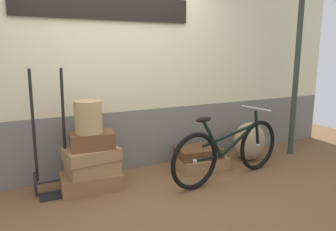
{
  "coord_description": "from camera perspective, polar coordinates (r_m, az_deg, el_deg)",
  "views": [
    {
      "loc": [
        -1.27,
        -3.08,
        1.54
      ],
      "look_at": [
        0.41,
        0.24,
        0.79
      ],
      "focal_mm": 34.03,
      "sensor_mm": 36.0,
      "label": 1
    }
  ],
  "objects": [
    {
      "name": "suitcase_0",
      "position": [
        3.8,
        -13.61,
        -11.35
      ],
      "size": [
        0.68,
        0.46,
        0.19
      ],
      "primitive_type": "cube",
      "rotation": [
        0.0,
        0.0,
        -0.07
      ],
      "color": "olive",
      "rests_on": "ground"
    },
    {
      "name": "suitcase_5",
      "position": [
        4.29,
        5.48,
        -6.55
      ],
      "size": [
        0.61,
        0.46,
        0.13
      ],
      "primitive_type": "cube",
      "rotation": [
        0.0,
        0.0,
        -0.12
      ],
      "color": "brown",
      "rests_on": "suitcase_4"
    },
    {
      "name": "suitcase_2",
      "position": [
        3.69,
        -13.51,
        -6.73
      ],
      "size": [
        0.62,
        0.45,
        0.13
      ],
      "primitive_type": "cube",
      "rotation": [
        0.0,
        0.0,
        0.11
      ],
      "color": "#9E754C",
      "rests_on": "suitcase_1"
    },
    {
      "name": "suitcase_3",
      "position": [
        3.66,
        -13.44,
        -4.33
      ],
      "size": [
        0.5,
        0.35,
        0.18
      ],
      "primitive_type": "cube",
      "rotation": [
        0.0,
        0.0,
        -0.1
      ],
      "color": "brown",
      "rests_on": "suitcase_2"
    },
    {
      "name": "station_building",
      "position": [
        4.13,
        -8.88,
        9.09
      ],
      "size": [
        7.21,
        0.74,
        2.76
      ],
      "color": "slate",
      "rests_on": "ground"
    },
    {
      "name": "suitcase_4",
      "position": [
        4.35,
        5.78,
        -8.3
      ],
      "size": [
        0.67,
        0.49,
        0.16
      ],
      "primitive_type": "cube",
      "rotation": [
        0.0,
        0.0,
        -0.05
      ],
      "color": "#9E754C",
      "rests_on": "ground"
    },
    {
      "name": "ground",
      "position": [
        3.68,
        -4.11,
        -13.88
      ],
      "size": [
        9.21,
        5.2,
        0.06
      ],
      "primitive_type": "cube",
      "color": "brown"
    },
    {
      "name": "wicker_basket",
      "position": [
        3.58,
        -14.08,
        -0.25
      ],
      "size": [
        0.3,
        0.3,
        0.36
      ],
      "primitive_type": "cylinder",
      "color": "tan",
      "rests_on": "suitcase_3"
    },
    {
      "name": "suitcase_1",
      "position": [
        3.75,
        -13.34,
        -8.79
      ],
      "size": [
        0.59,
        0.44,
        0.16
      ],
      "primitive_type": "cube",
      "rotation": [
        0.0,
        0.0,
        0.1
      ],
      "color": "#9E754C",
      "rests_on": "suitcase_0"
    },
    {
      "name": "burlap_sack",
      "position": [
        4.73,
        14.32,
        -4.5
      ],
      "size": [
        0.47,
        0.4,
        0.55
      ],
      "primitive_type": "ellipsoid",
      "color": "tan",
      "rests_on": "ground"
    },
    {
      "name": "luggage_trolley",
      "position": [
        3.74,
        -20.09,
        -8.0
      ],
      "size": [
        0.39,
        0.35,
        1.38
      ],
      "color": "black",
      "rests_on": "ground"
    },
    {
      "name": "bicycle",
      "position": [
        3.97,
        10.8,
        -6.25
      ],
      "size": [
        1.74,
        0.46,
        0.84
      ],
      "color": "black",
      "rests_on": "ground"
    }
  ]
}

